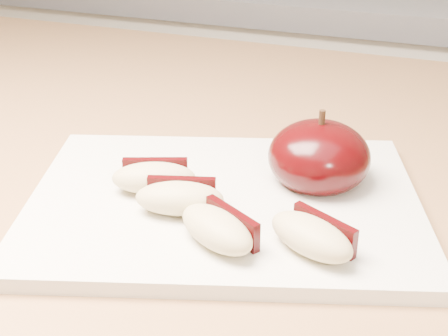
% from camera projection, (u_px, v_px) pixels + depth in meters
% --- Properties ---
extents(back_cabinet, '(2.40, 0.62, 0.94)m').
position_uv_depth(back_cabinet, '(385.00, 197.00, 1.36)').
color(back_cabinet, silver).
rests_on(back_cabinet, ground).
extents(cutting_board, '(0.35, 0.30, 0.01)m').
position_uv_depth(cutting_board, '(224.00, 203.00, 0.49)').
color(cutting_board, silver).
rests_on(cutting_board, island_counter).
extents(apple_half, '(0.08, 0.08, 0.07)m').
position_uv_depth(apple_half, '(319.00, 157.00, 0.50)').
color(apple_half, black).
rests_on(apple_half, cutting_board).
extents(apple_wedge_a, '(0.07, 0.05, 0.02)m').
position_uv_depth(apple_wedge_a, '(154.00, 177.00, 0.49)').
color(apple_wedge_a, tan).
rests_on(apple_wedge_a, cutting_board).
extents(apple_wedge_b, '(0.07, 0.05, 0.02)m').
position_uv_depth(apple_wedge_b, '(180.00, 197.00, 0.46)').
color(apple_wedge_b, tan).
rests_on(apple_wedge_b, cutting_board).
extents(apple_wedge_c, '(0.07, 0.06, 0.02)m').
position_uv_depth(apple_wedge_c, '(218.00, 228.00, 0.42)').
color(apple_wedge_c, tan).
rests_on(apple_wedge_c, cutting_board).
extents(apple_wedge_d, '(0.07, 0.06, 0.02)m').
position_uv_depth(apple_wedge_d, '(313.00, 236.00, 0.41)').
color(apple_wedge_d, tan).
rests_on(apple_wedge_d, cutting_board).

